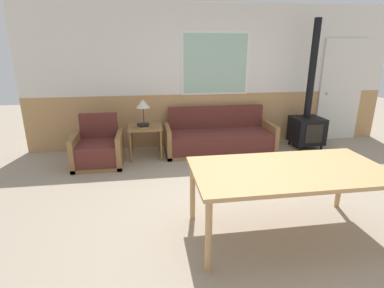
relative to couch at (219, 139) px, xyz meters
The scene contains 10 objects.
ground_plane 2.14m from the couch, 89.77° to the right, with size 16.00×16.00×0.00m, color gray.
wall_back 1.22m from the couch, 89.07° to the left, with size 7.20×0.09×2.70m.
couch is the anchor object (origin of this frame).
armchair 2.20m from the couch, behind, with size 0.79×0.73×0.83m.
side_table 1.40m from the couch, behind, with size 0.59×0.59×0.57m.
table_lamp 1.56m from the couch, behind, with size 0.25×0.25×0.46m.
book_stack 1.47m from the couch, behind, with size 0.21×0.16×0.07m.
dining_table 2.75m from the couch, 89.12° to the right, with size 1.95×1.00×0.74m.
wood_stove 1.78m from the couch, ahead, with size 0.56×0.55×2.41m.
entry_door 2.84m from the couch, ahead, with size 0.94×0.09×2.08m.
Camera 1 is at (-1.35, -3.17, 1.89)m, focal length 28.00 mm.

